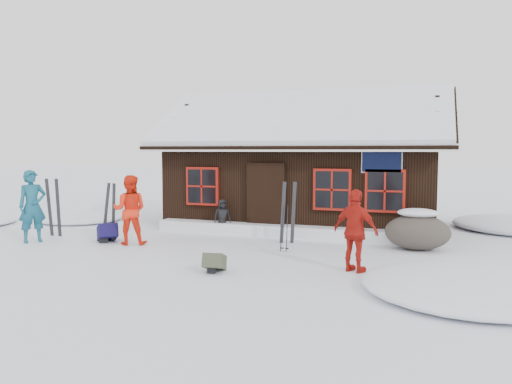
{
  "coord_description": "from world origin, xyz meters",
  "views": [
    {
      "loc": [
        5.35,
        -11.02,
        2.41
      ],
      "look_at": [
        0.9,
        1.57,
        1.3
      ],
      "focal_mm": 35.0,
      "sensor_mm": 36.0,
      "label": 1
    }
  ],
  "objects_px": {
    "skier_crouched": "(222,217)",
    "boulder": "(418,231)",
    "skier_teal": "(32,206)",
    "backpack_blue": "(108,235)",
    "backpack_olive": "(215,265)",
    "ski_poles": "(285,229)",
    "ski_pair_left": "(110,213)",
    "skier_orange_right": "(356,231)",
    "skier_orange_left": "(130,210)"
  },
  "relations": [
    {
      "from": "skier_crouched",
      "to": "boulder",
      "type": "bearing_deg",
      "value": -41.2
    },
    {
      "from": "skier_teal",
      "to": "backpack_blue",
      "type": "distance_m",
      "value": 2.09
    },
    {
      "from": "boulder",
      "to": "backpack_olive",
      "type": "relative_size",
      "value": 3.0
    },
    {
      "from": "ski_poles",
      "to": "backpack_blue",
      "type": "height_order",
      "value": "ski_poles"
    },
    {
      "from": "ski_pair_left",
      "to": "backpack_blue",
      "type": "distance_m",
      "value": 0.59
    },
    {
      "from": "backpack_blue",
      "to": "backpack_olive",
      "type": "bearing_deg",
      "value": -69.78
    },
    {
      "from": "skier_orange_right",
      "to": "skier_orange_left",
      "type": "bearing_deg",
      "value": 12.55
    },
    {
      "from": "skier_crouched",
      "to": "ski_pair_left",
      "type": "distance_m",
      "value": 3.16
    },
    {
      "from": "backpack_olive",
      "to": "skier_orange_left",
      "type": "bearing_deg",
      "value": 138.05
    },
    {
      "from": "skier_orange_left",
      "to": "skier_crouched",
      "type": "relative_size",
      "value": 1.77
    },
    {
      "from": "boulder",
      "to": "ski_pair_left",
      "type": "distance_m",
      "value": 7.89
    },
    {
      "from": "skier_crouched",
      "to": "ski_poles",
      "type": "relative_size",
      "value": 0.87
    },
    {
      "from": "skier_orange_left",
      "to": "backpack_blue",
      "type": "bearing_deg",
      "value": -28.02
    },
    {
      "from": "ski_pair_left",
      "to": "skier_teal",
      "type": "bearing_deg",
      "value": -149.61
    },
    {
      "from": "skier_crouched",
      "to": "ski_pair_left",
      "type": "relative_size",
      "value": 0.62
    },
    {
      "from": "backpack_blue",
      "to": "boulder",
      "type": "bearing_deg",
      "value": -30.72
    },
    {
      "from": "skier_orange_right",
      "to": "skier_teal",
      "type": "bearing_deg",
      "value": 19.59
    },
    {
      "from": "skier_orange_right",
      "to": "skier_crouched",
      "type": "xyz_separation_m",
      "value": [
        -4.3,
        3.33,
        -0.32
      ]
    },
    {
      "from": "skier_teal",
      "to": "backpack_blue",
      "type": "height_order",
      "value": "skier_teal"
    },
    {
      "from": "skier_orange_left",
      "to": "ski_pair_left",
      "type": "distance_m",
      "value": 0.76
    },
    {
      "from": "skier_orange_left",
      "to": "ski_pair_left",
      "type": "xyz_separation_m",
      "value": [
        -0.73,
        0.16,
        -0.14
      ]
    },
    {
      "from": "ski_pair_left",
      "to": "backpack_olive",
      "type": "relative_size",
      "value": 3.12
    },
    {
      "from": "skier_crouched",
      "to": "backpack_olive",
      "type": "relative_size",
      "value": 1.95
    },
    {
      "from": "skier_crouched",
      "to": "ski_pair_left",
      "type": "height_order",
      "value": "ski_pair_left"
    },
    {
      "from": "skier_teal",
      "to": "backpack_olive",
      "type": "relative_size",
      "value": 3.68
    },
    {
      "from": "skier_crouched",
      "to": "skier_teal",
      "type": "bearing_deg",
      "value": 179.3
    },
    {
      "from": "skier_orange_right",
      "to": "skier_crouched",
      "type": "bearing_deg",
      "value": -15.1
    },
    {
      "from": "skier_orange_left",
      "to": "boulder",
      "type": "relative_size",
      "value": 1.15
    },
    {
      "from": "skier_orange_left",
      "to": "backpack_olive",
      "type": "height_order",
      "value": "skier_orange_left"
    },
    {
      "from": "skier_crouched",
      "to": "boulder",
      "type": "height_order",
      "value": "skier_crouched"
    },
    {
      "from": "skier_orange_left",
      "to": "skier_crouched",
      "type": "distance_m",
      "value": 2.81
    },
    {
      "from": "skier_crouched",
      "to": "boulder",
      "type": "distance_m",
      "value": 5.43
    },
    {
      "from": "ski_pair_left",
      "to": "skier_crouched",
      "type": "bearing_deg",
      "value": 50.6
    },
    {
      "from": "boulder",
      "to": "skier_teal",
      "type": "bearing_deg",
      "value": -166.38
    },
    {
      "from": "ski_pair_left",
      "to": "backpack_blue",
      "type": "relative_size",
      "value": 2.49
    },
    {
      "from": "ski_poles",
      "to": "skier_orange_left",
      "type": "bearing_deg",
      "value": -174.04
    },
    {
      "from": "ski_poles",
      "to": "backpack_olive",
      "type": "xyz_separation_m",
      "value": [
        -0.75,
        -2.4,
        -0.4
      ]
    },
    {
      "from": "ski_pair_left",
      "to": "backpack_olive",
      "type": "xyz_separation_m",
      "value": [
        3.99,
        -2.14,
        -0.62
      ]
    },
    {
      "from": "skier_teal",
      "to": "backpack_olive",
      "type": "height_order",
      "value": "skier_teal"
    },
    {
      "from": "skier_crouched",
      "to": "ski_poles",
      "type": "height_order",
      "value": "ski_poles"
    },
    {
      "from": "skier_teal",
      "to": "backpack_blue",
      "type": "xyz_separation_m",
      "value": [
        1.81,
        0.69,
        -0.78
      ]
    },
    {
      "from": "ski_poles",
      "to": "ski_pair_left",
      "type": "bearing_deg",
      "value": -176.85
    },
    {
      "from": "boulder",
      "to": "backpack_blue",
      "type": "distance_m",
      "value": 7.94
    },
    {
      "from": "skier_orange_right",
      "to": "ski_pair_left",
      "type": "distance_m",
      "value": 6.74
    },
    {
      "from": "ski_pair_left",
      "to": "boulder",
      "type": "bearing_deg",
      "value": 19.62
    },
    {
      "from": "boulder",
      "to": "backpack_blue",
      "type": "relative_size",
      "value": 2.4
    },
    {
      "from": "ski_poles",
      "to": "backpack_olive",
      "type": "height_order",
      "value": "ski_poles"
    },
    {
      "from": "skier_orange_left",
      "to": "backpack_olive",
      "type": "distance_m",
      "value": 3.89
    },
    {
      "from": "skier_teal",
      "to": "skier_orange_left",
      "type": "distance_m",
      "value": 2.65
    },
    {
      "from": "skier_orange_left",
      "to": "skier_crouched",
      "type": "height_order",
      "value": "skier_orange_left"
    }
  ]
}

